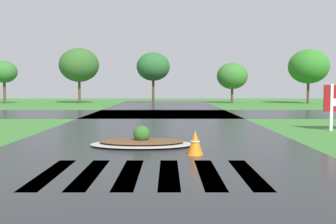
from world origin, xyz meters
name	(u,v)px	position (x,y,z in m)	size (l,w,h in m)	color
asphalt_roadway	(157,144)	(0.00, 10.00, 0.00)	(10.12, 80.00, 0.01)	#232628
asphalt_cross_road	(163,114)	(0.00, 25.25, 0.00)	(90.00, 9.11, 0.01)	#232628
crosswalk_stripes	(150,174)	(0.00, 5.38, 0.00)	(4.95, 3.31, 0.01)	white
median_island	(143,142)	(-0.45, 9.72, 0.13)	(3.42, 2.07, 0.68)	#9E9B93
traffic_cone	(196,143)	(1.21, 7.89, 0.35)	(0.46, 0.46, 0.72)	orange
background_treeline	(177,68)	(1.34, 42.21, 3.97)	(37.29, 5.38, 6.22)	#4C3823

